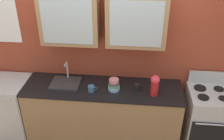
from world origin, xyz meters
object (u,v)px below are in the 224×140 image
Objects in this scene: sink_faucet at (66,83)px; dishwasher at (10,107)px; cup_near_sink at (91,89)px; cup_near_bowls at (137,87)px; vase at (155,85)px; stove_range at (205,119)px; bowl_stack at (114,85)px.

sink_faucet is 1.03m from dishwasher.
cup_near_sink is 1.09× the size of cup_near_bowls.
cup_near_bowls reaches higher than cup_near_sink.
vase reaches higher than cup_near_bowls.
vase reaches higher than cup_near_sink.
vase is 0.32× the size of dishwasher.
stove_range is at bearing -1.10° from sink_faucet.
sink_faucet is 1.02m from cup_near_bowls.
vase is at bearing 0.37° from cup_near_sink.
vase is 2.66× the size of cup_near_bowls.
vase is 0.27m from cup_near_bowls.
cup_near_bowls is (-1.00, -0.02, 0.50)m from stove_range.
sink_faucet reaches higher than stove_range.
stove_range is 9.91× the size of cup_near_bowls.
stove_range reaches higher than bowl_stack.
cup_near_bowls is (0.32, 0.01, -0.03)m from bowl_stack.
stove_range is 2.07m from sink_faucet.
vase is at bearing -2.57° from dishwasher.
dishwasher is (-0.91, -0.04, -0.48)m from sink_faucet.
bowl_stack is at bearing -178.30° from cup_near_bowls.
bowl_stack is at bearing -1.06° from dishwasher.
cup_near_sink is at bearing -172.46° from cup_near_bowls.
cup_near_bowls is (-0.23, 0.08, -0.11)m from vase.
stove_range is 2.68× the size of sink_faucet.
cup_near_sink is (0.40, -0.15, 0.02)m from sink_faucet.
stove_range reaches higher than cup_near_bowls.
vase reaches higher than bowl_stack.
sink_faucet is at bearing 176.43° from cup_near_bowls.
cup_near_sink is 0.62m from cup_near_bowls.
stove_range is 3.73× the size of vase.
bowl_stack is 0.31m from cup_near_sink.
stove_range reaches higher than dishwasher.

